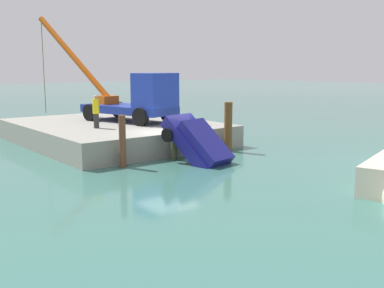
{
  "coord_description": "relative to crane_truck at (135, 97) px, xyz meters",
  "views": [
    {
      "loc": [
        18.53,
        -13.1,
        4.4
      ],
      "look_at": [
        1.35,
        0.55,
        0.71
      ],
      "focal_mm": 43.39,
      "sensor_mm": 36.0,
      "label": 1
    }
  ],
  "objects": [
    {
      "name": "piling_far",
      "position": [
        5.59,
        2.15,
        -1.33
      ],
      "size": [
        0.42,
        0.42,
        2.58
      ],
      "primitive_type": "cylinder",
      "color": "brown",
      "rests_on": "ground"
    },
    {
      "name": "crane_truck",
      "position": [
        0.0,
        0.0,
        0.0
      ],
      "size": [
        10.76,
        4.23,
        6.47
      ],
      "color": "navy",
      "rests_on": "dock"
    },
    {
      "name": "piling_mid",
      "position": [
        5.58,
        -1.34,
        -1.61
      ],
      "size": [
        0.29,
        0.29,
        2.02
      ],
      "primitive_type": "cylinder",
      "color": "brown",
      "rests_on": "ground"
    },
    {
      "name": "dock_worker",
      "position": [
        0.97,
        -3.0,
        -0.55
      ],
      "size": [
        0.34,
        0.34,
        1.74
      ],
      "color": "#2D2D2D",
      "rests_on": "dock"
    },
    {
      "name": "piling_near",
      "position": [
        5.52,
        -4.08,
        -1.46
      ],
      "size": [
        0.3,
        0.3,
        2.31
      ],
      "primitive_type": "cylinder",
      "color": "brown",
      "rests_on": "ground"
    },
    {
      "name": "dock",
      "position": [
        -0.79,
        -1.03,
        -2.03
      ],
      "size": [
        11.8,
        9.57,
        1.18
      ],
      "primitive_type": "cube",
      "color": "gray",
      "rests_on": "ground"
    },
    {
      "name": "ground",
      "position": [
        4.52,
        -1.03,
        -2.62
      ],
      "size": [
        200.0,
        200.0,
        0.0
      ],
      "primitive_type": "plane",
      "color": "#386B60"
    },
    {
      "name": "salvaged_car",
      "position": [
        7.07,
        -0.73,
        -2.03
      ],
      "size": [
        4.05,
        2.62,
        3.39
      ],
      "color": "navy",
      "rests_on": "ground"
    }
  ]
}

